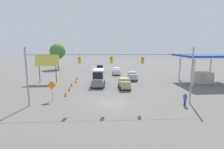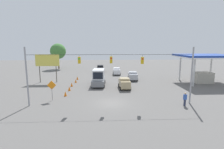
{
  "view_description": "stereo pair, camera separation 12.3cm",
  "coord_description": "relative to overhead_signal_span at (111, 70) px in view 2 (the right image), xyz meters",
  "views": [
    {
      "loc": [
        1.11,
        22.61,
        7.75
      ],
      "look_at": [
        -0.43,
        -5.86,
        2.94
      ],
      "focal_mm": 28.0,
      "sensor_mm": 36.0,
      "label": 1
    },
    {
      "loc": [
        0.99,
        22.62,
        7.75
      ],
      "look_at": [
        -0.43,
        -5.86,
        2.94
      ],
      "focal_mm": 28.0,
      "sensor_mm": 36.0,
      "label": 2
    }
  ],
  "objects": [
    {
      "name": "ground_plane",
      "position": [
        0.02,
        -0.54,
        -4.54
      ],
      "size": [
        140.0,
        140.0,
        0.0
      ],
      "primitive_type": "plane",
      "color": "#605E5B"
    },
    {
      "name": "overhead_signal_span",
      "position": [
        0.0,
        0.0,
        0.0
      ],
      "size": [
        21.43,
        0.38,
        7.54
      ],
      "color": "#939399",
      "rests_on": "ground_plane"
    },
    {
      "name": "sedan_silver_oncoming_far",
      "position": [
        -5.55,
        -16.11,
        -3.56
      ],
      "size": [
        2.27,
        3.97,
        1.88
      ],
      "color": "#A8AAB2",
      "rests_on": "ground_plane"
    },
    {
      "name": "sedan_tan_crossing_near",
      "position": [
        -2.77,
        -8.51,
        -3.54
      ],
      "size": [
        2.01,
        3.96,
        1.92
      ],
      "color": "tan",
      "rests_on": "ground_plane"
    },
    {
      "name": "box_truck_grey_withflow_mid",
      "position": [
        1.95,
        -11.32,
        -3.01
      ],
      "size": [
        2.69,
        6.12,
        3.13
      ],
      "color": "slate",
      "rests_on": "ground_plane"
    },
    {
      "name": "sedan_white_oncoming_deep",
      "position": [
        -2.51,
        -23.68,
        -3.59
      ],
      "size": [
        2.11,
        4.01,
        1.83
      ],
      "color": "silver",
      "rests_on": "ground_plane"
    },
    {
      "name": "sedan_black_withflow_deep",
      "position": [
        1.91,
        -29.03,
        -3.54
      ],
      "size": [
        2.07,
        4.52,
        1.92
      ],
      "color": "black",
      "rests_on": "ground_plane"
    },
    {
      "name": "traffic_cone_nearest",
      "position": [
        6.88,
        -4.19,
        -4.17
      ],
      "size": [
        0.44,
        0.44,
        0.75
      ],
      "primitive_type": "cone",
      "color": "orange",
      "rests_on": "ground_plane"
    },
    {
      "name": "traffic_cone_second",
      "position": [
        6.89,
        -7.42,
        -4.17
      ],
      "size": [
        0.44,
        0.44,
        0.75
      ],
      "primitive_type": "cone",
      "color": "orange",
      "rests_on": "ground_plane"
    },
    {
      "name": "traffic_cone_third",
      "position": [
        7.04,
        -10.55,
        -4.17
      ],
      "size": [
        0.44,
        0.44,
        0.75
      ],
      "primitive_type": "cone",
      "color": "orange",
      "rests_on": "ground_plane"
    },
    {
      "name": "traffic_cone_fourth",
      "position": [
        6.79,
        -13.88,
        -4.17
      ],
      "size": [
        0.44,
        0.44,
        0.75
      ],
      "primitive_type": "cone",
      "color": "orange",
      "rests_on": "ground_plane"
    },
    {
      "name": "traffic_cone_fifth",
      "position": [
        6.92,
        -17.13,
        -4.17
      ],
      "size": [
        0.44,
        0.44,
        0.75
      ],
      "primitive_type": "cone",
      "color": "orange",
      "rests_on": "ground_plane"
    },
    {
      "name": "gas_station",
      "position": [
        -19.55,
        -12.55,
        -0.3
      ],
      "size": [
        10.17,
        8.7,
        5.84
      ],
      "color": "navy",
      "rests_on": "ground_plane"
    },
    {
      "name": "roadside_billboard",
      "position": [
        12.59,
        -14.62,
        -0.22
      ],
      "size": [
        4.87,
        0.16,
        5.86
      ],
      "color": "#4C473D",
      "rests_on": "ground_plane"
    },
    {
      "name": "work_zone_sign",
      "position": [
        8.28,
        -2.17,
        -2.55
      ],
      "size": [
        1.27,
        0.06,
        2.84
      ],
      "color": "slate",
      "rests_on": "ground_plane"
    },
    {
      "name": "pedestrian",
      "position": [
        -9.44,
        1.0,
        -3.64
      ],
      "size": [
        0.4,
        0.28,
        1.78
      ],
      "color": "#2D334C",
      "rests_on": "ground_plane"
    },
    {
      "name": "tree_horizon_left",
      "position": [
        15.73,
        -36.06,
        1.21
      ],
      "size": [
        5.02,
        5.02,
        8.28
      ],
      "color": "brown",
      "rests_on": "ground_plane"
    }
  ]
}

